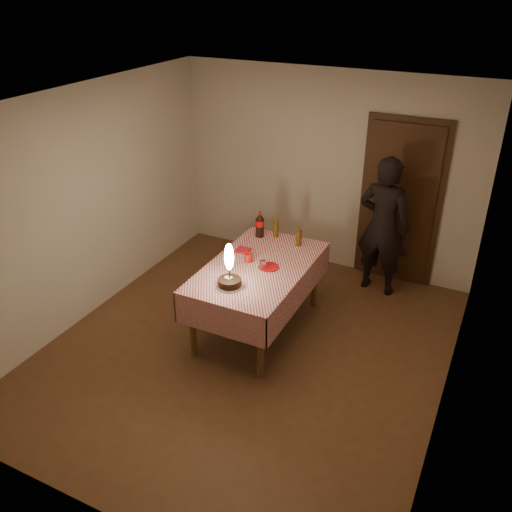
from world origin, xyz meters
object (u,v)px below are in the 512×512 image
object	(u,v)px
dining_table	(258,274)
red_plate	(269,267)
amber_bottle_right	(299,236)
amber_bottle_left	(276,227)
red_cup	(249,257)
clear_cup	(263,264)
photographer	(383,226)
birthday_cake	(229,273)
cola_bottle	(260,224)

from	to	relation	value
dining_table	red_plate	xyz separation A→B (m)	(0.12, 0.02, 0.11)
red_plate	amber_bottle_right	xyz separation A→B (m)	(0.09, 0.62, 0.11)
red_plate	amber_bottle_left	distance (m)	0.77
red_plate	red_cup	bearing A→B (deg)	175.19
red_cup	amber_bottle_right	distance (m)	0.69
clear_cup	photographer	distance (m)	1.73
dining_table	birthday_cake	bearing A→B (deg)	-98.62
red_plate	clear_cup	world-z (taller)	clear_cup
dining_table	birthday_cake	world-z (taller)	birthday_cake
red_cup	red_plate	bearing A→B (deg)	-4.81
dining_table	red_plate	bearing A→B (deg)	9.32
clear_cup	amber_bottle_left	world-z (taller)	amber_bottle_left
cola_bottle	photographer	size ratio (longest dim) A/B	0.18
clear_cup	cola_bottle	size ratio (longest dim) A/B	0.28
red_plate	amber_bottle_left	bearing A→B (deg)	108.85
amber_bottle_right	photographer	world-z (taller)	photographer
amber_bottle_left	red_cup	bearing A→B (deg)	-90.40
clear_cup	amber_bottle_right	xyz separation A→B (m)	(0.14, 0.67, 0.07)
dining_table	red_cup	bearing A→B (deg)	162.93
red_plate	amber_bottle_right	distance (m)	0.64
cola_bottle	dining_table	bearing A→B (deg)	-65.62
dining_table	cola_bottle	bearing A→B (deg)	114.38
birthday_cake	cola_bottle	size ratio (longest dim) A/B	1.48
red_plate	clear_cup	distance (m)	0.08
cola_bottle	amber_bottle_left	size ratio (longest dim) A/B	1.25
red_cup	amber_bottle_right	xyz separation A→B (m)	(0.34, 0.60, 0.07)
red_plate	amber_bottle_right	world-z (taller)	amber_bottle_right
red_plate	red_cup	distance (m)	0.26
dining_table	amber_bottle_right	size ratio (longest dim) A/B	6.75
cola_bottle	red_plate	bearing A→B (deg)	-56.91
red_cup	amber_bottle_left	bearing A→B (deg)	89.60
birthday_cake	red_cup	xyz separation A→B (m)	(-0.06, 0.54, -0.09)
clear_cup	amber_bottle_right	distance (m)	0.69
dining_table	amber_bottle_left	bearing A→B (deg)	99.76
red_cup	cola_bottle	xyz separation A→B (m)	(-0.17, 0.62, 0.10)
red_cup	cola_bottle	bearing A→B (deg)	105.11
dining_table	red_plate	size ratio (longest dim) A/B	7.82
red_cup	photographer	world-z (taller)	photographer
clear_cup	amber_bottle_left	bearing A→B (deg)	104.19
dining_table	photographer	xyz separation A→B (m)	(0.98, 1.45, 0.18)
dining_table	red_cup	distance (m)	0.21
red_cup	amber_bottle_left	size ratio (longest dim) A/B	0.39
dining_table	clear_cup	bearing A→B (deg)	-21.20
birthday_cake	photographer	xyz separation A→B (m)	(1.05, 1.94, -0.07)
birthday_cake	photographer	distance (m)	2.21
dining_table	red_cup	size ratio (longest dim) A/B	17.20
photographer	red_cup	bearing A→B (deg)	-128.25
dining_table	red_plate	world-z (taller)	red_plate
dining_table	photographer	size ratio (longest dim) A/B	0.98
birthday_cake	red_plate	distance (m)	0.57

